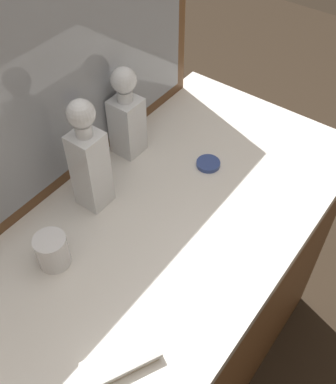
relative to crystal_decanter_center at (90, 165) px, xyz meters
name	(u,v)px	position (x,y,z in m)	size (l,w,h in m)	color
ground_plane	(168,357)	(0.07, -0.17, -0.98)	(6.00, 6.00, 0.00)	#2D2319
dresser	(168,301)	(0.07, -0.17, -0.55)	(1.11, 0.61, 0.86)	brown
dresser_mirror	(62,57)	(0.07, 0.12, 0.20)	(0.92, 0.03, 0.65)	brown
crystal_decanter_center	(90,165)	(0.00, 0.00, 0.00)	(0.07, 0.07, 0.30)	white
crystal_decanter_front	(127,120)	(0.20, 0.05, -0.02)	(0.07, 0.07, 0.26)	white
crystal_tumbler_far_left	(53,252)	(-0.19, -0.05, -0.09)	(0.07, 0.07, 0.08)	white
silver_brush_far_left	(122,361)	(-0.28, -0.32, -0.11)	(0.16, 0.12, 0.02)	#B7A88C
porcelain_dish	(208,164)	(0.27, -0.16, -0.12)	(0.06, 0.06, 0.01)	#33478C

